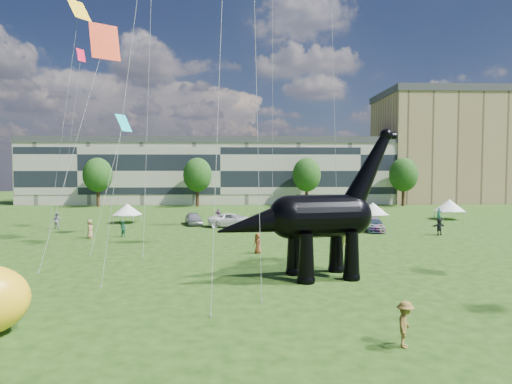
{
  "coord_description": "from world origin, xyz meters",
  "views": [
    {
      "loc": [
        -3.72,
        -25.16,
        6.74
      ],
      "look_at": [
        -2.7,
        8.0,
        5.0
      ],
      "focal_mm": 30.0,
      "sensor_mm": 36.0,
      "label": 1
    }
  ],
  "objects": [
    {
      "name": "gazebo_near",
      "position": [
        12.76,
        28.32,
        1.8
      ],
      "size": [
        4.79,
        4.79,
        2.57
      ],
      "rotation": [
        0.0,
        0.0,
        0.38
      ],
      "color": "white",
      "rests_on": "ground"
    },
    {
      "name": "tree_mid_left",
      "position": [
        -12.0,
        53.0,
        6.29
      ],
      "size": [
        5.2,
        5.2,
        9.44
      ],
      "color": "#382314",
      "rests_on": "ground"
    },
    {
      "name": "gazebo_left",
      "position": [
        -18.34,
        29.14,
        1.73
      ],
      "size": [
        3.96,
        3.96,
        2.46
      ],
      "rotation": [
        0.0,
        0.0,
        -0.13
      ],
      "color": "white",
      "rests_on": "ground"
    },
    {
      "name": "car_silver",
      "position": [
        -9.76,
        27.08,
        0.76
      ],
      "size": [
        2.82,
        4.74,
        1.51
      ],
      "primitive_type": "imported",
      "rotation": [
        0.0,
        0.0,
        0.25
      ],
      "color": "#BDBCC1",
      "rests_on": "ground"
    },
    {
      "name": "car_white",
      "position": [
        -5.02,
        25.1,
        0.79
      ],
      "size": [
        5.85,
        2.96,
        1.59
      ],
      "primitive_type": "imported",
      "rotation": [
        0.0,
        0.0,
        1.63
      ],
      "color": "white",
      "rests_on": "ground"
    },
    {
      "name": "terrace_row",
      "position": [
        -8.0,
        62.0,
        6.0
      ],
      "size": [
        78.0,
        11.0,
        12.0
      ],
      "primitive_type": "cube",
      "color": "beige",
      "rests_on": "ground"
    },
    {
      "name": "apartment_block",
      "position": [
        40.0,
        65.0,
        11.0
      ],
      "size": [
        28.0,
        18.0,
        22.0
      ],
      "primitive_type": "cube",
      "color": "tan",
      "rests_on": "ground"
    },
    {
      "name": "visitors",
      "position": [
        -2.57,
        14.09,
        0.88
      ],
      "size": [
        47.96,
        40.76,
        1.89
      ],
      "color": "#9D784E",
      "rests_on": "ground"
    },
    {
      "name": "car_grey",
      "position": [
        -4.67,
        25.77,
        0.72
      ],
      "size": [
        4.56,
        3.5,
        1.44
      ],
      "primitive_type": "imported",
      "rotation": [
        0.0,
        0.0,
        2.09
      ],
      "color": "slate",
      "rests_on": "ground"
    },
    {
      "name": "tree_mid_right",
      "position": [
        8.0,
        53.0,
        6.29
      ],
      "size": [
        5.2,
        5.2,
        9.44
      ],
      "color": "#382314",
      "rests_on": "ground"
    },
    {
      "name": "ground",
      "position": [
        0.0,
        0.0,
        0.0
      ],
      "size": [
        220.0,
        220.0,
        0.0
      ],
      "primitive_type": "plane",
      "color": "#16330C",
      "rests_on": "ground"
    },
    {
      "name": "car_dark",
      "position": [
        10.69,
        21.05,
        0.7
      ],
      "size": [
        2.72,
        5.07,
        1.4
      ],
      "primitive_type": "imported",
      "rotation": [
        0.0,
        0.0,
        -0.17
      ],
      "color": "#595960",
      "rests_on": "ground"
    },
    {
      "name": "tree_far_left",
      "position": [
        -30.0,
        53.0,
        6.29
      ],
      "size": [
        5.2,
        5.2,
        9.44
      ],
      "color": "#382314",
      "rests_on": "ground"
    },
    {
      "name": "tree_far_right",
      "position": [
        26.0,
        53.0,
        6.29
      ],
      "size": [
        5.2,
        5.2,
        9.44
      ],
      "color": "#382314",
      "rests_on": "ground"
    },
    {
      "name": "dinosaur_sculpture",
      "position": [
        0.74,
        1.12,
        3.68
      ],
      "size": [
        11.94,
        4.5,
        9.74
      ],
      "rotation": [
        0.0,
        0.0,
        0.22
      ],
      "color": "black",
      "rests_on": "ground"
    },
    {
      "name": "gazebo_far",
      "position": [
        24.33,
        31.81,
        1.9
      ],
      "size": [
        4.02,
        4.02,
        2.7
      ],
      "rotation": [
        0.0,
        0.0,
        -0.04
      ],
      "color": "white",
      "rests_on": "ground"
    }
  ]
}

